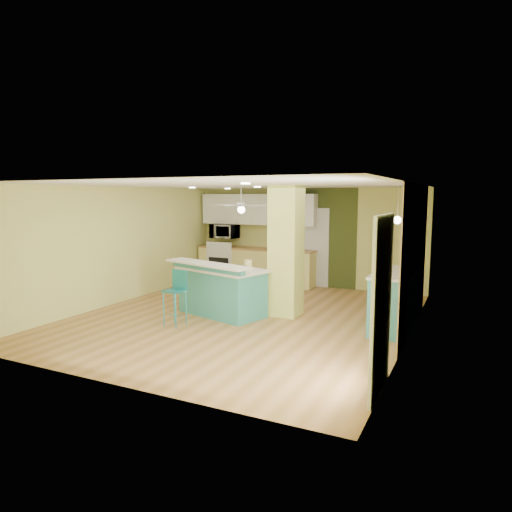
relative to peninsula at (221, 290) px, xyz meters
The scene contains 23 objects.
floor 0.69m from the peninsula, ahead, with size 6.00×7.00×0.01m, color olive.
ceiling 2.07m from the peninsula, ahead, with size 6.00×7.00×0.01m, color white.
wall_back 3.64m from the peninsula, 82.21° to the left, with size 6.00×0.01×2.50m, color #D5D472.
wall_front 3.59m from the peninsula, 82.10° to the right, with size 6.00×0.01×2.50m, color #D5D472.
wall_left 2.63m from the peninsula, behind, with size 0.01×7.00×2.50m, color #D5D472.
wall_right 3.57m from the peninsula, ahead, with size 0.01×7.00×2.50m, color #D5D472.
wood_panel 3.61m from the peninsula, 10.23° to the left, with size 0.02×3.40×2.50m, color #9B7A58.
olive_accent 3.66m from the peninsula, 79.00° to the left, with size 2.20×0.02×2.50m, color #3B461C.
interior_door 3.59m from the peninsula, 78.92° to the left, with size 0.82×0.05×2.00m, color silver.
french_door 4.17m from the peninsula, 33.36° to the right, with size 0.04×1.08×2.10m, color silver.
column 1.46m from the peninsula, 24.93° to the left, with size 0.55×0.55×2.50m, color #C9D060.
kitchen_run 3.33m from the peninsula, 104.21° to the left, with size 3.25×0.63×0.94m.
stove 3.67m from the peninsula, 118.78° to the left, with size 0.76×0.66×1.08m.
upper_cabinets 3.74m from the peninsula, 103.72° to the left, with size 3.20×0.34×0.80m, color white.
microwave 3.78m from the peninsula, 118.71° to the left, with size 0.70×0.48×0.39m, color white.
ceiling_fan 2.65m from the peninsula, 106.94° to the left, with size 1.41×1.41×0.61m.
pendant_lamp 3.52m from the peninsula, 13.92° to the left, with size 0.14×0.14×0.69m.
wall_decor 3.70m from the peninsula, 13.48° to the left, with size 0.03×0.90×0.70m, color brown.
peninsula is the anchor object (origin of this frame).
bar_stool 1.05m from the peninsula, 109.91° to the right, with size 0.36×0.36×1.00m.
side_counter 3.22m from the peninsula, ahead, with size 0.67×1.57×1.01m.
fruit_bowl 3.21m from the peninsula, 91.48° to the left, with size 0.28×0.28×0.07m, color #351E15.
canister 0.73m from the peninsula, 27.90° to the left, with size 0.16×0.16×0.15m, color gold.
Camera 1 is at (3.90, -7.56, 2.30)m, focal length 32.00 mm.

